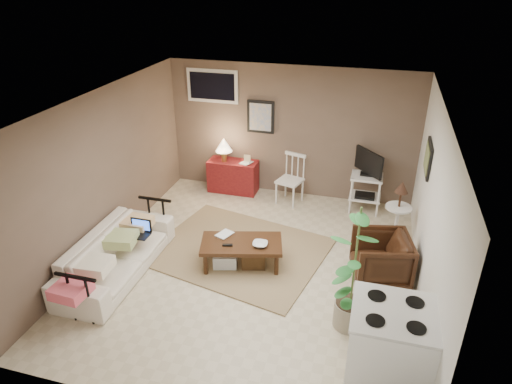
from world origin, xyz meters
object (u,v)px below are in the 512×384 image
(sofa, at_px, (115,248))
(stove, at_px, (388,352))
(side_table, at_px, (399,206))
(coffee_table, at_px, (241,252))
(tv_stand, at_px, (367,180))
(red_console, at_px, (232,173))
(potted_plant, at_px, (355,265))
(armchair, at_px, (381,256))
(spindle_chair, at_px, (290,181))

(sofa, distance_m, stove, 3.81)
(side_table, height_order, stove, side_table)
(coffee_table, xyz_separation_m, side_table, (2.12, 1.25, 0.41))
(tv_stand, xyz_separation_m, side_table, (0.53, -0.92, 0.06))
(red_console, relative_size, stove, 1.02)
(potted_plant, bearing_deg, side_table, 75.72)
(coffee_table, bearing_deg, side_table, 30.46)
(potted_plant, bearing_deg, armchair, 72.63)
(sofa, height_order, tv_stand, tv_stand)
(armchair, bearing_deg, red_console, -139.16)
(stove, bearing_deg, spindle_chair, 114.86)
(coffee_table, bearing_deg, spindle_chair, 82.84)
(spindle_chair, bearing_deg, sofa, -124.78)
(red_console, bearing_deg, sofa, -104.61)
(coffee_table, xyz_separation_m, stove, (2.03, -1.66, 0.28))
(armchair, xyz_separation_m, stove, (0.11, -1.88, 0.14))
(spindle_chair, xyz_separation_m, stove, (1.76, -3.80, 0.09))
(tv_stand, bearing_deg, sofa, -139.42)
(red_console, xyz_separation_m, side_table, (3.00, -1.05, 0.28))
(side_table, bearing_deg, potted_plant, -104.28)
(stove, bearing_deg, side_table, 88.15)
(coffee_table, xyz_separation_m, armchair, (1.92, 0.22, 0.14))
(red_console, bearing_deg, tv_stand, -2.92)
(coffee_table, xyz_separation_m, sofa, (-1.63, -0.60, 0.16))
(coffee_table, relative_size, red_console, 1.18)
(red_console, xyz_separation_m, tv_stand, (2.48, -0.13, 0.23))
(spindle_chair, relative_size, tv_stand, 0.81)
(coffee_table, height_order, stove, stove)
(coffee_table, bearing_deg, armchair, 6.50)
(red_console, bearing_deg, stove, -53.65)
(tv_stand, xyz_separation_m, armchair, (0.32, -1.95, -0.22))
(tv_stand, xyz_separation_m, potted_plant, (0.00, -2.97, 0.28))
(tv_stand, relative_size, stove, 1.08)
(coffee_table, distance_m, side_table, 2.50)
(spindle_chair, xyz_separation_m, potted_plant, (1.33, -2.94, 0.45))
(armchair, bearing_deg, coffee_table, -96.09)
(armchair, bearing_deg, tv_stand, 176.83)
(armchair, relative_size, stove, 0.72)
(sofa, bearing_deg, tv_stand, -49.42)
(sofa, distance_m, armchair, 3.65)
(spindle_chair, height_order, armchair, spindle_chair)
(sofa, bearing_deg, armchair, -77.07)
(coffee_table, relative_size, stove, 1.20)
(red_console, xyz_separation_m, stove, (2.91, -3.95, 0.15))
(spindle_chair, height_order, side_table, side_table)
(spindle_chair, height_order, tv_stand, tv_stand)
(sofa, relative_size, stove, 1.97)
(spindle_chair, height_order, stove, stove)
(stove, bearing_deg, potted_plant, 116.56)
(sofa, height_order, armchair, sofa)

